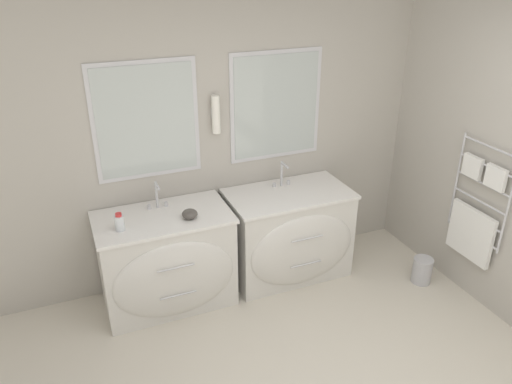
# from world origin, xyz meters

# --- Properties ---
(wall_back) EXTENTS (5.06, 0.15, 2.60)m
(wall_back) POSITION_xyz_m (-0.01, 2.28, 1.31)
(wall_back) COLOR #B2ADA3
(wall_back) RESTS_ON ground_plane
(wall_right) EXTENTS (0.13, 4.38, 2.60)m
(wall_right) POSITION_xyz_m (1.76, 1.01, 1.29)
(wall_right) COLOR #B2ADA3
(wall_right) RESTS_ON ground_plane
(vanity_left) EXTENTS (1.09, 0.68, 0.83)m
(vanity_left) POSITION_xyz_m (-0.74, 1.89, 0.42)
(vanity_left) COLOR silver
(vanity_left) RESTS_ON ground_plane
(vanity_right) EXTENTS (1.09, 0.68, 0.83)m
(vanity_right) POSITION_xyz_m (0.39, 1.89, 0.42)
(vanity_right) COLOR silver
(vanity_right) RESTS_ON ground_plane
(faucet_left) EXTENTS (0.17, 0.14, 0.23)m
(faucet_left) POSITION_xyz_m (-0.74, 2.08, 0.94)
(faucet_left) COLOR silver
(faucet_left) RESTS_ON vanity_left
(faucet_right) EXTENTS (0.17, 0.14, 0.23)m
(faucet_right) POSITION_xyz_m (0.39, 2.08, 0.94)
(faucet_right) COLOR silver
(faucet_right) RESTS_ON vanity_right
(toiletry_bottle) EXTENTS (0.07, 0.07, 0.14)m
(toiletry_bottle) POSITION_xyz_m (-1.08, 1.83, 0.89)
(toiletry_bottle) COLOR silver
(toiletry_bottle) RESTS_ON vanity_left
(amenity_bowl) EXTENTS (0.13, 0.13, 0.08)m
(amenity_bowl) POSITION_xyz_m (-0.54, 1.81, 0.86)
(amenity_bowl) COLOR #4C4742
(amenity_bowl) RESTS_ON vanity_left
(waste_bin) EXTENTS (0.18, 0.18, 0.24)m
(waste_bin) POSITION_xyz_m (1.46, 1.31, 0.13)
(waste_bin) COLOR #B7B7BC
(waste_bin) RESTS_ON ground_plane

